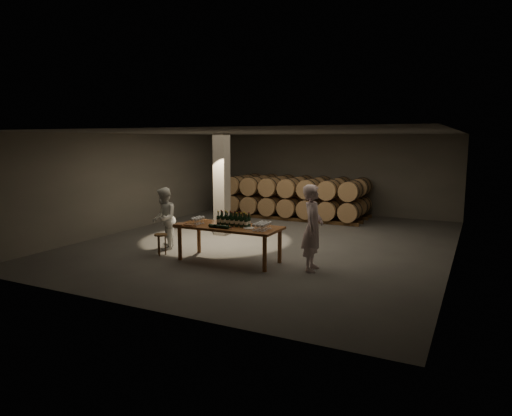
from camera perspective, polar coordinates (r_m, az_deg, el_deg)
The scene contains 15 objects.
room at distance 14.38m, azimuth -4.30°, elevation 2.91°, with size 12.00×12.00×12.00m.
tasting_table at distance 11.28m, azimuth -3.39°, elevation -2.75°, with size 2.60×1.10×0.90m.
barrel_stack_back at distance 18.59m, azimuth 5.88°, elevation 1.77°, with size 5.48×0.95×1.57m.
barrel_stack_front at distance 17.30m, azimuth 4.25°, elevation 1.29°, with size 5.48×0.95×1.57m.
bottle_cluster at distance 11.23m, azimuth -2.84°, elevation -1.60°, with size 0.87×0.24×0.36m.
lying_bottles at distance 10.98m, azimuth -4.63°, elevation -2.31°, with size 0.63×0.08×0.08m.
glass_cluster_left at distance 11.55m, azimuth -7.32°, elevation -1.34°, with size 0.20×0.42×0.19m.
glass_cluster_right at distance 10.75m, azimuth 0.77°, elevation -2.05°, with size 0.31×0.53×0.18m.
plate at distance 10.91m, azimuth -0.89°, elevation -2.53°, with size 0.27×0.27×0.02m, color silver.
notebook_near at distance 11.38m, azimuth -8.24°, elevation -2.12°, with size 0.23×0.18×0.03m, color brown.
notebook_corner at distance 11.57m, azimuth -9.47°, elevation -1.99°, with size 0.25×0.31×0.03m, color brown.
pen at distance 11.28m, azimuth -7.80°, elevation -2.26°, with size 0.01×0.01×0.13m, color black.
stool at distance 12.18m, azimuth -11.81°, elevation -3.68°, with size 0.34×0.34×0.56m.
person_man at distance 10.54m, azimuth 7.09°, elevation -2.48°, with size 0.73×0.48×2.00m, color silver.
person_woman at distance 12.77m, azimuth -11.43°, elevation -1.31°, with size 0.83×0.65×1.71m, color white.
Camera 1 is at (5.52, -12.09, 3.00)m, focal length 32.00 mm.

